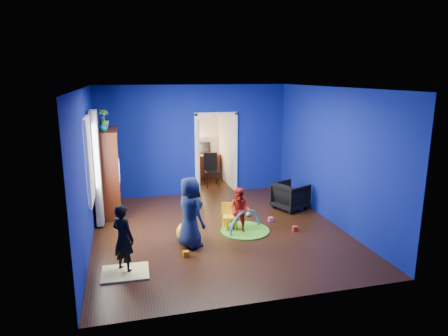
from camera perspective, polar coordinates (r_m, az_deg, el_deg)
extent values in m
cube|color=black|center=(8.36, -0.78, -8.90)|extent=(5.00, 5.50, 0.01)
cube|color=white|center=(7.75, -0.85, 11.39)|extent=(5.00, 5.50, 0.01)
cube|color=navy|center=(10.57, -4.32, 3.94)|extent=(5.00, 0.02, 2.90)
cube|color=navy|center=(5.39, 6.11, -5.21)|extent=(5.00, 0.02, 2.90)
cube|color=navy|center=(7.75, -19.09, -0.17)|extent=(0.02, 5.50, 2.90)
cube|color=navy|center=(8.84, 15.15, 1.69)|extent=(0.02, 5.50, 2.90)
imported|color=black|center=(9.67, 9.47, -3.95)|extent=(0.93, 0.92, 0.65)
imported|color=black|center=(6.73, -14.20, -9.70)|extent=(0.49, 0.49, 1.14)
imported|color=#0E0E35|center=(7.43, -4.83, -6.32)|extent=(0.66, 0.77, 1.34)
imported|color=red|center=(8.10, 2.25, -6.10)|extent=(0.58, 0.56, 0.94)
imported|color=#0C6266|center=(8.91, -16.91, 5.63)|extent=(0.22, 0.22, 0.20)
imported|color=green|center=(9.41, -16.84, 6.72)|extent=(0.31, 0.31, 0.43)
cube|color=#40100A|center=(9.40, -16.41, -0.67)|extent=(0.58, 1.14, 1.96)
cube|color=silver|center=(9.39, -16.18, -0.42)|extent=(0.46, 0.70, 0.54)
cube|color=#F2E07A|center=(6.87, -13.92, -14.30)|extent=(0.77, 0.62, 0.03)
sphere|color=yellow|center=(7.82, -5.44, -9.07)|extent=(0.38, 0.38, 0.38)
cube|color=yellow|center=(8.32, 0.84, -7.17)|extent=(0.35, 0.35, 0.50)
cylinder|color=green|center=(8.33, 3.02, -8.90)|extent=(1.00, 1.00, 0.03)
torus|color=#3F8CD8|center=(8.33, 3.02, -8.86)|extent=(0.80, 0.48, 0.89)
cube|color=white|center=(8.07, -18.85, 1.08)|extent=(0.03, 0.95, 1.55)
cube|color=slate|center=(8.66, -17.70, -0.08)|extent=(0.14, 0.42, 2.40)
cube|color=white|center=(10.76, -1.14, 1.97)|extent=(1.16, 0.10, 2.10)
cube|color=#3D140A|center=(12.35, -2.73, 0.22)|extent=(0.88, 0.44, 0.75)
cube|color=black|center=(12.35, -2.88, 2.94)|extent=(0.40, 0.05, 0.32)
sphere|color=#FFD88C|center=(12.24, -4.10, 2.74)|extent=(0.14, 0.14, 0.14)
cube|color=black|center=(11.41, -1.76, -0.41)|extent=(0.40, 0.40, 0.92)
cube|color=white|center=(12.19, -2.93, 7.89)|extent=(0.88, 0.24, 0.04)
cube|color=red|center=(8.44, 10.10, -8.52)|extent=(0.10, 0.08, 0.10)
sphere|color=blue|center=(9.69, 10.88, -5.64)|extent=(0.11, 0.11, 0.11)
cube|color=orange|center=(7.25, -5.47, -12.11)|extent=(0.10, 0.08, 0.10)
sphere|color=green|center=(9.14, 3.49, -6.58)|extent=(0.11, 0.11, 0.11)
cube|color=#D54F9C|center=(8.87, 6.69, -7.31)|extent=(0.10, 0.08, 0.10)
cube|color=green|center=(8.71, -5.33, -7.67)|extent=(0.10, 0.08, 0.10)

